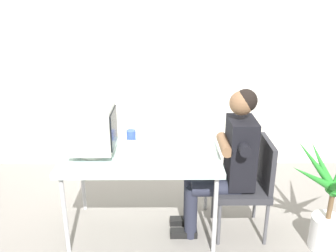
# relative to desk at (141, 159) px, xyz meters

# --- Properties ---
(ground_plane) EXTENTS (12.00, 12.00, 0.00)m
(ground_plane) POSITION_rel_desk_xyz_m (0.00, 0.00, -0.71)
(ground_plane) COLOR gray
(wall_back) EXTENTS (8.00, 0.10, 3.00)m
(wall_back) POSITION_rel_desk_xyz_m (0.30, 1.40, 0.79)
(wall_back) COLOR silver
(wall_back) RESTS_ON ground_plane
(desk) EXTENTS (1.33, 0.77, 0.76)m
(desk) POSITION_rel_desk_xyz_m (0.00, 0.00, 0.00)
(desk) COLOR #B7B7BC
(desk) RESTS_ON ground_plane
(crt_monitor) EXTENTS (0.37, 0.38, 0.42)m
(crt_monitor) POSITION_rel_desk_xyz_m (-0.40, -0.01, 0.28)
(crt_monitor) COLOR silver
(crt_monitor) RESTS_ON desk
(keyboard) EXTENTS (0.19, 0.48, 0.03)m
(keyboard) POSITION_rel_desk_xyz_m (-0.08, 0.01, 0.07)
(keyboard) COLOR silver
(keyboard) RESTS_ON desk
(office_chair) EXTENTS (0.46, 0.46, 0.88)m
(office_chair) POSITION_rel_desk_xyz_m (0.93, -0.03, -0.21)
(office_chair) COLOR #4C4C51
(office_chair) RESTS_ON ground_plane
(person_seated) EXTENTS (0.70, 0.54, 1.33)m
(person_seated) POSITION_rel_desk_xyz_m (0.73, -0.03, 0.01)
(person_seated) COLOR black
(person_seated) RESTS_ON ground_plane
(potted_plant) EXTENTS (0.87, 0.85, 0.98)m
(potted_plant) POSITION_rel_desk_xyz_m (1.55, -0.27, -0.25)
(potted_plant) COLOR silver
(potted_plant) RESTS_ON ground_plane
(desk_mug) EXTENTS (0.08, 0.10, 0.10)m
(desk_mug) POSITION_rel_desk_xyz_m (-0.11, 0.30, 0.10)
(desk_mug) COLOR blue
(desk_mug) RESTS_ON desk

